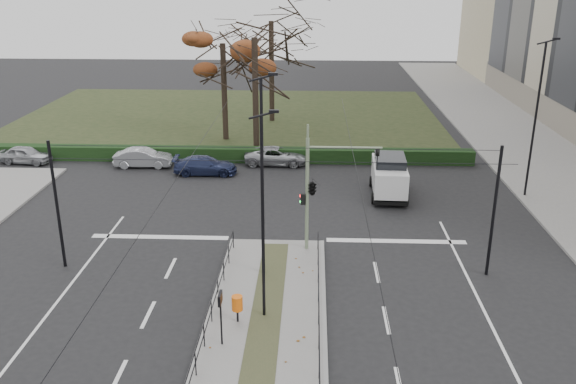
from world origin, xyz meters
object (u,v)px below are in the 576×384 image
at_px(traffic_light, 314,186).
at_px(parked_car_fourth, 276,156).
at_px(bare_tree_center, 271,29).
at_px(streetlamp_median_near, 263,217).
at_px(parked_car_third, 205,165).
at_px(litter_bin, 237,304).
at_px(info_panel, 220,304).
at_px(white_van, 389,175).
at_px(parked_car_first, 25,155).
at_px(bare_tree_near, 255,46).
at_px(streetlamp_median_far, 263,177).
at_px(parked_car_second, 143,158).
at_px(rust_tree, 223,44).
at_px(streetlamp_sidewalk, 536,118).

distance_m(traffic_light, parked_car_fourth, 14.41).
relative_size(parked_car_fourth, bare_tree_center, 0.39).
relative_size(streetlamp_median_near, parked_car_fourth, 1.85).
distance_m(parked_car_third, bare_tree_center, 17.22).
relative_size(litter_bin, info_panel, 0.52).
height_order(traffic_light, white_van, traffic_light).
distance_m(parked_car_first, bare_tree_near, 17.83).
bearing_deg(streetlamp_median_near, parked_car_fourth, 92.12).
bearing_deg(parked_car_first, white_van, -95.55).
height_order(litter_bin, white_van, white_van).
bearing_deg(parked_car_third, streetlamp_median_far, -161.64).
relative_size(info_panel, streetlamp_median_far, 0.23).
bearing_deg(parked_car_fourth, bare_tree_center, 6.11).
height_order(traffic_light, parked_car_second, traffic_light).
relative_size(parked_car_third, rust_tree, 0.43).
distance_m(litter_bin, streetlamp_sidewalk, 21.74).
distance_m(traffic_light, parked_car_third, 13.88).
distance_m(info_panel, streetlamp_sidewalk, 22.94).
bearing_deg(parked_car_first, parked_car_third, -91.39).
bearing_deg(litter_bin, rust_tree, 98.83).
xyz_separation_m(streetlamp_sidewalk, bare_tree_near, (-16.97, 8.58, 2.97)).
relative_size(traffic_light, parked_car_second, 1.40).
relative_size(parked_car_fourth, rust_tree, 0.45).
distance_m(traffic_light, bare_tree_center, 27.34).
bearing_deg(info_panel, parked_car_first, 128.22).
bearing_deg(parked_car_fourth, rust_tree, 36.09).
height_order(traffic_light, rust_tree, rust_tree).
relative_size(parked_car_first, parked_car_second, 0.92).
xyz_separation_m(streetlamp_sidewalk, bare_tree_center, (-16.48, 18.65, 3.28)).
bearing_deg(parked_car_first, rust_tree, -56.09).
bearing_deg(parked_car_third, bare_tree_center, -14.07).
height_order(parked_car_first, bare_tree_near, bare_tree_near).
height_order(info_panel, parked_car_fourth, info_panel).
relative_size(litter_bin, bare_tree_center, 0.09).
xyz_separation_m(litter_bin, parked_car_fourth, (0.26, 20.55, -0.30)).
bearing_deg(streetlamp_median_near, streetlamp_median_far, 94.75).
relative_size(parked_car_second, white_van, 0.84).
xyz_separation_m(litter_bin, streetlamp_median_far, (0.71, 4.00, 3.74)).
relative_size(streetlamp_median_far, parked_car_fourth, 2.01).
relative_size(parked_car_third, parked_car_fourth, 0.95).
relative_size(litter_bin, parked_car_third, 0.26).
bearing_deg(rust_tree, parked_car_third, -91.15).
relative_size(parked_car_third, white_van, 0.89).
bearing_deg(bare_tree_center, streetlamp_median_near, -86.69).
bearing_deg(info_panel, parked_car_third, 101.33).
height_order(streetlamp_median_near, parked_car_first, streetlamp_median_near).
height_order(info_panel, streetlamp_median_far, streetlamp_median_far).
bearing_deg(streetlamp_sidewalk, parked_car_third, 169.95).
bearing_deg(bare_tree_center, streetlamp_median_far, -86.86).
xyz_separation_m(info_panel, parked_car_second, (-8.50, 21.12, -1.13)).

